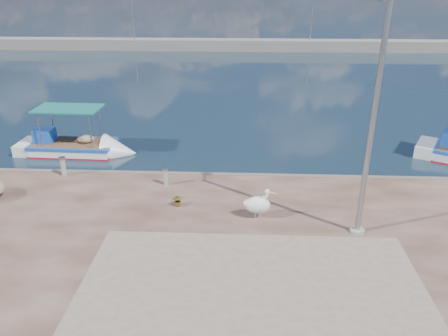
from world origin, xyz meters
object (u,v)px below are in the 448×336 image
bollard_near (166,176)px  boat_left (73,149)px  lamp_post (371,133)px  pelican (258,204)px

bollard_near → boat_left: bearing=141.0°
boat_left → lamp_post: size_ratio=0.79×
boat_left → pelican: (8.79, -6.66, 0.80)m
pelican → bollard_near: bearing=150.5°
lamp_post → bollard_near: 7.85m
lamp_post → bollard_near: lamp_post is taller
boat_left → lamp_post: lamp_post is taller
bollard_near → lamp_post: bearing=-24.9°
boat_left → bollard_near: bearing=-37.3°
boat_left → pelican: boat_left is taller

